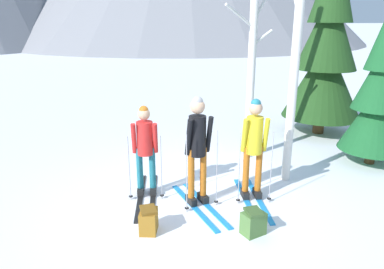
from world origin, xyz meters
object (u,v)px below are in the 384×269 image
at_px(skier_in_black, 198,146).
at_px(birch_tree_tall, 253,44).
at_px(skier_in_red, 145,147).
at_px(backpack_on_snow_front, 149,220).
at_px(backpack_on_snow_beside, 253,222).
at_px(birch_tree_slender, 295,62).
at_px(pine_tree_near, 327,49).
at_px(pine_tree_mid, 380,92).
at_px(skier_in_yellow, 254,143).

relative_size(skier_in_black, birch_tree_tall, 0.38).
bearing_deg(skier_in_black, skier_in_red, 142.97).
distance_m(backpack_on_snow_front, backpack_on_snow_beside, 1.53).
bearing_deg(birch_tree_slender, backpack_on_snow_front, -158.23).
xyz_separation_m(pine_tree_near, birch_tree_slender, (-2.38, -2.48, 0.02)).
bearing_deg(backpack_on_snow_front, skier_in_black, 34.16).
height_order(birch_tree_tall, backpack_on_snow_beside, birch_tree_tall).
distance_m(pine_tree_mid, backpack_on_snow_front, 5.41).
relative_size(pine_tree_mid, birch_tree_tall, 0.69).
height_order(skier_in_yellow, backpack_on_snow_front, skier_in_yellow).
height_order(pine_tree_near, pine_tree_mid, pine_tree_near).
relative_size(pine_tree_near, birch_tree_slender, 1.12).
distance_m(skier_in_yellow, pine_tree_mid, 3.29).
bearing_deg(birch_tree_slender, backpack_on_snow_beside, -131.32).
bearing_deg(pine_tree_mid, skier_in_red, -177.84).
bearing_deg(birch_tree_tall, pine_tree_mid, -24.27).
height_order(skier_in_black, backpack_on_snow_beside, skier_in_black).
bearing_deg(skier_in_red, skier_in_black, -37.03).
height_order(skier_in_black, birch_tree_tall, birch_tree_tall).
distance_m(birch_tree_slender, backpack_on_snow_beside, 2.98).
relative_size(skier_in_red, backpack_on_snow_front, 4.72).
relative_size(skier_in_yellow, pine_tree_near, 0.36).
distance_m(birch_tree_slender, backpack_on_snow_front, 3.72).
height_order(skier_in_black, pine_tree_near, pine_tree_near).
height_order(skier_in_black, skier_in_yellow, skier_in_black).
relative_size(pine_tree_near, backpack_on_snow_beside, 12.91).
bearing_deg(skier_in_yellow, backpack_on_snow_front, -162.44).
bearing_deg(pine_tree_mid, backpack_on_snow_front, -164.54).
distance_m(skier_in_red, skier_in_black, 0.97).
bearing_deg(skier_in_black, skier_in_yellow, -1.71).
distance_m(skier_in_red, backpack_on_snow_front, 1.41).
xyz_separation_m(pine_tree_near, backpack_on_snow_beside, (-3.79, -4.09, -2.06)).
height_order(birch_tree_slender, backpack_on_snow_beside, birch_tree_slender).
bearing_deg(pine_tree_mid, skier_in_yellow, -165.83).
height_order(pine_tree_near, backpack_on_snow_front, pine_tree_near).
height_order(skier_in_red, backpack_on_snow_beside, skier_in_red).
bearing_deg(skier_in_red, pine_tree_mid, 2.16).
bearing_deg(backpack_on_snow_beside, pine_tree_mid, 27.35).
relative_size(pine_tree_mid, backpack_on_snow_beside, 8.95).
distance_m(skier_in_black, birch_tree_slender, 2.35).
height_order(pine_tree_near, birch_tree_tall, birch_tree_tall).
xyz_separation_m(skier_in_red, birch_tree_slender, (2.71, -0.06, 1.36)).
xyz_separation_m(birch_tree_slender, backpack_on_snow_beside, (-1.41, -1.61, -2.08)).
bearing_deg(pine_tree_near, birch_tree_tall, -156.13).
distance_m(skier_in_red, pine_tree_near, 5.79).
distance_m(skier_in_yellow, birch_tree_slender, 1.68).
bearing_deg(backpack_on_snow_beside, skier_in_black, 115.80).
bearing_deg(backpack_on_snow_beside, pine_tree_near, 47.14).
xyz_separation_m(skier_in_yellow, pine_tree_near, (3.35, 3.02, 1.24)).
xyz_separation_m(pine_tree_near, backpack_on_snow_front, (-5.25, -3.62, -2.06)).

